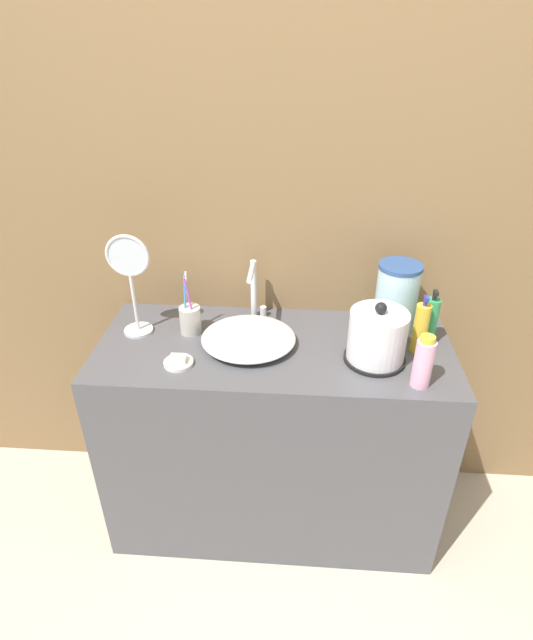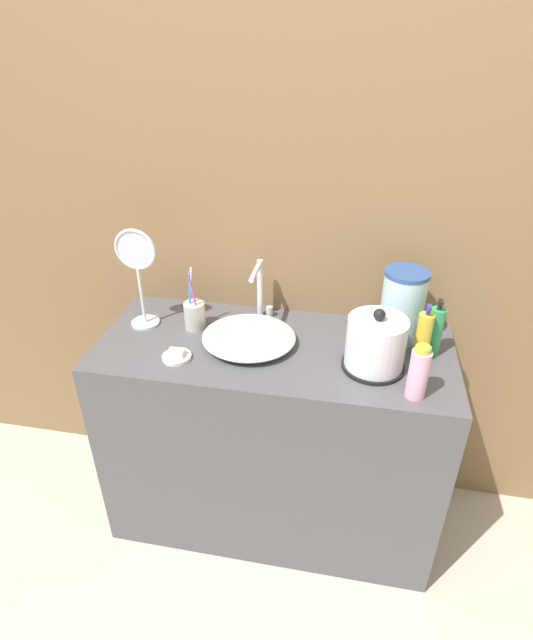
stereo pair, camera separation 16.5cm
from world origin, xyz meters
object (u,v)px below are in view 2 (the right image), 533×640
Objects in this scene: toothbrush_cup at (195,315)px; shampoo_bottle at (418,373)px; vanity_mirror at (138,270)px; water_pitcher at (402,305)px; mouthwash_bottle at (435,331)px; faucet at (260,287)px; electric_kettle at (375,346)px; lotion_bottle at (423,338)px.

shampoo_bottle is (0.75, -0.25, 0.03)m from toothbrush_cup.
water_pitcher is at bearing 5.04° from vanity_mirror.
mouthwash_bottle is (0.07, 0.24, 0.00)m from shampoo_bottle.
water_pitcher is (-0.10, 0.08, 0.04)m from mouthwash_bottle.
faucet is 0.61m from mouthwash_bottle.
water_pitcher is (-0.04, 0.32, 0.04)m from shampoo_bottle.
faucet is at bearing 150.13° from electric_kettle.
mouthwash_bottle is 0.56× the size of vanity_mirror.
lotion_bottle is at bearing -3.21° from vanity_mirror.
electric_kettle reaches higher than shampoo_bottle.
mouthwash_bottle is 1.01m from vanity_mirror.
toothbrush_cup is at bearing 168.58° from electric_kettle.
water_pitcher is (0.08, 0.20, 0.04)m from electric_kettle.
electric_kettle is at bearing -8.19° from vanity_mirror.
toothbrush_cup is 0.63× the size of vanity_mirror.
vanity_mirror is at bearing 171.81° from electric_kettle.
mouthwash_bottle is 0.81× the size of water_pitcher.
water_pitcher is at bearing -4.62° from faucet.
vanity_mirror is at bearing 179.86° from mouthwash_bottle.
water_pitcher is at bearing 5.59° from toothbrush_cup.
faucet is 0.50m from water_pitcher.
vanity_mirror is (-0.82, 0.12, 0.13)m from electric_kettle.
vanity_mirror is 0.91m from water_pitcher.
mouthwash_bottle is at bearing -0.14° from vanity_mirror.
vanity_mirror reaches higher than lotion_bottle.
faucet is 1.07× the size of lotion_bottle.
water_pitcher reaches higher than faucet.
shampoo_bottle is 0.98m from vanity_mirror.
faucet is 0.25m from toothbrush_cup.
lotion_bottle is 0.57× the size of vanity_mirror.
lotion_bottle reaches higher than shampoo_bottle.
vanity_mirror is at bearing -174.96° from water_pitcher.
toothbrush_cup is at bearing 179.16° from mouthwash_bottle.
lotion_bottle is at bearing -17.21° from faucet.
vanity_mirror reaches higher than faucet.
electric_kettle is at bearing -148.56° from mouthwash_bottle.
faucet is 1.30× the size of shampoo_bottle.
water_pitcher is (0.90, 0.08, -0.09)m from vanity_mirror.
toothbrush_cup is 0.72m from water_pitcher.
mouthwash_bottle is (0.19, 0.12, 0.00)m from electric_kettle.
shampoo_bottle is at bearing -44.95° from electric_kettle.
mouthwash_bottle is at bearing 51.74° from lotion_bottle.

